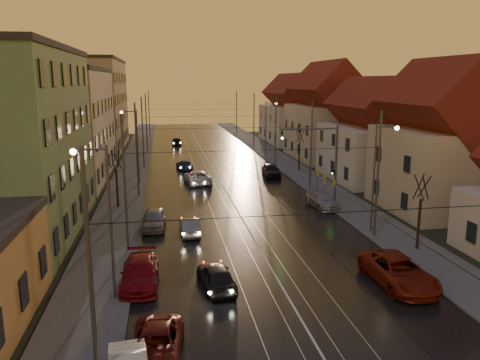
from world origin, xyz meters
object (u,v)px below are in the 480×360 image
driving_car_2 (197,177)px  parked_left_2 (140,273)px  parked_left_1 (156,346)px  street_lamp_0 (103,208)px  street_lamp_1 (378,168)px  traffic_light_mast (326,155)px  street_lamp_3 (268,123)px  parked_right_2 (271,170)px  street_lamp_2 (135,139)px  driving_car_0 (216,276)px  driving_car_1 (190,226)px  driving_car_4 (177,141)px  parked_right_0 (399,271)px  parked_right_1 (322,200)px  driving_car_3 (184,165)px  parked_left_3 (154,219)px

driving_car_2 → parked_left_2: 25.67m
parked_left_1 → street_lamp_0: bearing=118.8°
street_lamp_1 → traffic_light_mast: size_ratio=1.11×
street_lamp_3 → parked_right_2: street_lamp_3 is taller
street_lamp_2 → parked_right_2: (15.31, 1.26, -4.12)m
driving_car_0 → parked_left_2: parked_left_2 is taller
driving_car_1 → parked_left_2: parked_left_2 is taller
driving_car_4 → parked_right_2: 30.64m
driving_car_2 → parked_right_0: bearing=101.8°
street_lamp_0 → street_lamp_1: 19.89m
driving_car_1 → driving_car_2: bearing=-98.5°
driving_car_0 → parked_left_1: driving_car_0 is taller
street_lamp_3 → driving_car_0: bearing=-106.2°
parked_left_1 → driving_car_2: bearing=88.6°
street_lamp_1 → parked_right_0: 10.01m
driving_car_4 → parked_right_1: driving_car_4 is taller
driving_car_0 → parked_right_0: size_ratio=0.72×
street_lamp_1 → driving_car_0: size_ratio=1.99×
street_lamp_3 → parked_left_2: bearing=-111.5°
street_lamp_1 → street_lamp_3: same height
street_lamp_0 → parked_right_2: size_ratio=1.78×
street_lamp_1 → parked_right_2: (-2.90, 21.26, -4.12)m
driving_car_1 → driving_car_3: (0.85, 25.43, -0.00)m
parked_left_1 → parked_left_2: parked_left_2 is taller
driving_car_2 → parked_left_1: (-4.11, -32.49, -0.11)m
street_lamp_0 → street_lamp_1: bearing=23.7°
driving_car_1 → driving_car_2: 17.07m
driving_car_4 → driving_car_1: bearing=90.7°
parked_left_2 → parked_left_3: bearing=87.6°
driving_car_0 → parked_left_3: parked_left_3 is taller
parked_right_0 → parked_right_2: 29.97m
driving_car_1 → driving_car_3: driving_car_1 is taller
street_lamp_1 → driving_car_4: 52.02m
street_lamp_0 → parked_right_1: 23.07m
driving_car_4 → street_lamp_2: bearing=81.4°
street_lamp_3 → driving_car_3: bearing=-145.2°
street_lamp_2 → street_lamp_3: bearing=41.3°
driving_car_2 → driving_car_3: bearing=-89.5°
parked_right_2 → parked_right_0: bearing=-86.8°
street_lamp_2 → driving_car_1: size_ratio=2.13×
driving_car_4 → parked_left_2: 56.77m
driving_car_0 → street_lamp_2: bearing=-85.3°
street_lamp_3 → driving_car_3: (-12.66, -8.79, -4.27)m
driving_car_1 → parked_left_1: bearing=79.4°
parked_left_2 → parked_left_3: 10.16m
driving_car_4 → driving_car_3: bearing=92.0°
street_lamp_0 → parked_left_3: (2.11, 11.72, -4.16)m
street_lamp_0 → traffic_light_mast: (17.10, 16.00, -0.29)m
street_lamp_2 → traffic_light_mast: 20.89m
street_lamp_0 → driving_car_3: street_lamp_0 is taller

